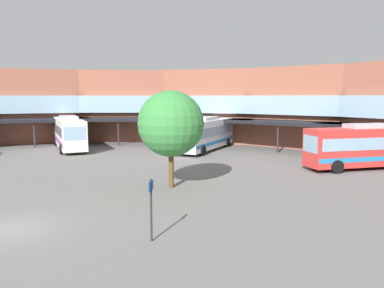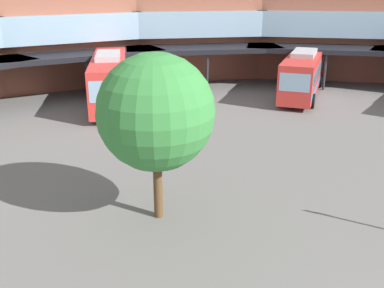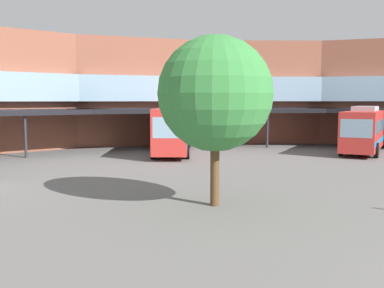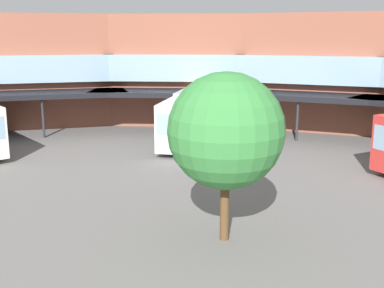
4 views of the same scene
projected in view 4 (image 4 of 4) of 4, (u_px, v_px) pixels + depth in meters
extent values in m
cube|color=#93543F|center=(313.00, 71.00, 41.88)|extent=(13.52, 6.00, 9.74)
cube|color=#8CADC6|center=(312.00, 68.00, 41.27)|extent=(12.17, 6.24, 2.27)
cube|color=black|center=(302.00, 96.00, 37.74)|extent=(13.52, 4.00, 0.40)
cylinder|color=#2D2D33|center=(297.00, 120.00, 36.65)|extent=(0.20, 0.20, 3.25)
cube|color=#93543F|center=(177.00, 69.00, 44.56)|extent=(14.73, 10.08, 9.74)
cube|color=#8CADC6|center=(177.00, 66.00, 43.90)|extent=(13.53, 9.86, 2.27)
cube|color=black|center=(172.00, 93.00, 40.05)|extent=(14.08, 8.18, 0.40)
cylinder|color=#2D2D33|center=(170.00, 115.00, 38.85)|extent=(0.20, 0.20, 3.25)
cube|color=#93543F|center=(42.00, 70.00, 43.30)|extent=(14.34, 13.05, 9.74)
cube|color=#8CADC6|center=(42.00, 67.00, 42.67)|extent=(13.43, 12.41, 2.27)
cube|color=black|center=(42.00, 94.00, 38.96)|extent=(13.11, 11.48, 0.40)
cylinder|color=#2D2D33|center=(43.00, 117.00, 37.82)|extent=(0.20, 0.20, 3.25)
cube|color=white|center=(191.00, 117.00, 36.28)|extent=(4.77, 11.63, 3.17)
cube|color=#8CADC6|center=(191.00, 112.00, 36.19)|extent=(4.69, 10.97, 1.01)
cube|color=#267FBF|center=(191.00, 128.00, 36.47)|extent=(4.75, 11.41, 0.38)
cube|color=#8CADC6|center=(174.00, 125.00, 30.82)|extent=(2.27, 0.57, 1.39)
cube|color=#B2B2B7|center=(191.00, 93.00, 35.89)|extent=(2.58, 4.36, 0.36)
cylinder|color=black|center=(199.00, 146.00, 32.65)|extent=(0.51, 1.14, 1.10)
cylinder|color=black|center=(162.00, 145.00, 33.14)|extent=(0.51, 1.14, 1.10)
cylinder|color=black|center=(215.00, 126.00, 40.03)|extent=(0.51, 1.14, 1.10)
cylinder|color=black|center=(185.00, 125.00, 40.52)|extent=(0.51, 1.14, 1.10)
cylinder|color=black|center=(1.00, 150.00, 31.65)|extent=(1.11, 0.80, 1.10)
cylinder|color=brown|center=(225.00, 201.00, 18.77)|extent=(0.36, 0.36, 3.17)
sphere|color=#38843D|center=(226.00, 131.00, 18.15)|extent=(4.48, 4.48, 4.48)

